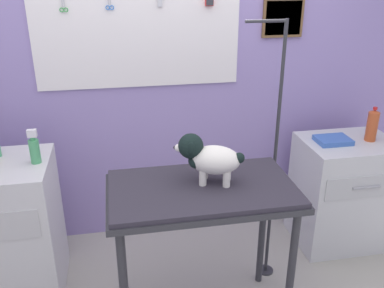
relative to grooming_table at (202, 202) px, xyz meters
name	(u,v)px	position (x,y,z in m)	size (l,w,h in m)	color
rear_wall_panel	(166,90)	(-0.06, 1.05, 0.35)	(4.00, 0.11, 2.30)	#9480BF
grooming_table	(202,202)	(0.00, 0.00, 0.00)	(1.04, 0.59, 0.92)	#2D2D33
grooming_arm	(273,169)	(0.53, 0.31, 0.00)	(0.30, 0.11, 1.75)	#2D2D33
dog	(208,157)	(0.04, 0.04, 0.25)	(0.38, 0.25, 0.28)	white
cabinet_right	(343,192)	(1.23, 0.59, -0.40)	(0.68, 0.54, 0.84)	silver
spray_bottle_short	(34,149)	(-0.92, 0.45, 0.20)	(0.06, 0.06, 0.21)	#4BA568
soda_bottle	(372,125)	(1.38, 0.58, 0.14)	(0.08, 0.08, 0.25)	#B74C24
supply_tray	(333,140)	(1.09, 0.60, 0.04)	(0.24, 0.18, 0.04)	#3C66BB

